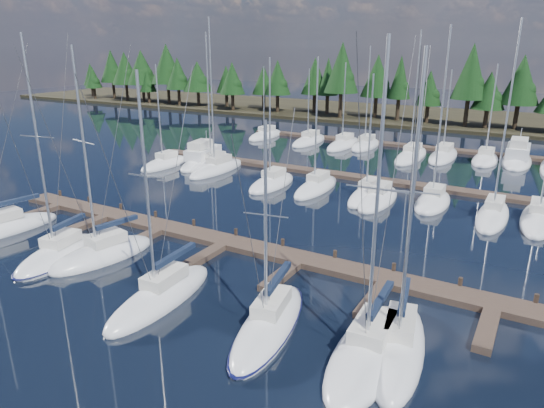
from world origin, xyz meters
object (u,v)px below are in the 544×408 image
Objects in this scene: motor_yacht_left at (203,160)px; motor_yacht_right at (517,158)px; front_sailboat_6 at (398,346)px; front_sailboat_5 at (369,351)px; front_sailboat_3 at (161,296)px; front_sailboat_4 at (269,324)px; front_sailboat_1 at (59,255)px; front_sailboat_2 at (103,254)px; main_dock at (223,245)px.

motor_yacht_right reaches higher than motor_yacht_left.
front_sailboat_6 is 45.89m from motor_yacht_right.
front_sailboat_5 reaches higher than motor_yacht_right.
front_sailboat_3 is 50.07m from motor_yacht_right.
motor_yacht_left is (-18.52, 27.97, 0.23)m from front_sailboat_3.
front_sailboat_4 is at bearing -47.24° from motor_yacht_left.
front_sailboat_5 is 1.47× the size of motor_yacht_right.
motor_yacht_right is at bearing 62.15° from front_sailboat_1.
front_sailboat_2 is 20.67m from front_sailboat_6.
front_sailboat_6 is (6.32, 1.40, 0.03)m from front_sailboat_4.
front_sailboat_5 reaches higher than front_sailboat_2.
motor_yacht_left is (-25.35, 27.41, 0.25)m from front_sailboat_4.
motor_yacht_right is at bearing 72.79° from front_sailboat_3.
front_sailboat_5 is (5.22, 0.38, 0.02)m from front_sailboat_4.
front_sailboat_6 is 40.98m from motor_yacht_left.
motor_yacht_right is (1.67, 45.86, 0.25)m from front_sailboat_6.
front_sailboat_6 is (20.66, -0.48, 0.00)m from front_sailboat_2.
main_dock is at bearing -49.29° from motor_yacht_left.
main_dock is 42.95m from motor_yacht_right.
front_sailboat_3 is 12.08m from front_sailboat_5.
front_sailboat_4 is 47.94m from motor_yacht_right.
front_sailboat_4 reaches higher than motor_yacht_left.
main_dock is 11.22m from front_sailboat_1.
front_sailboat_3 is at bearing -107.21° from motor_yacht_right.
front_sailboat_4 is 6.47m from front_sailboat_6.
main_dock is 4.27× the size of motor_yacht_right.
front_sailboat_2 is (2.48, 1.58, 0.00)m from front_sailboat_1.
front_sailboat_2 is 27.80m from motor_yacht_left.
motor_yacht_right is at bearing 63.80° from front_sailboat_2.
front_sailboat_5 reaches higher than front_sailboat_3.
front_sailboat_4 is at bearing -1.03° from front_sailboat_1.
front_sailboat_1 is (-8.61, -7.18, 0.10)m from main_dock.
main_dock is at bearing 39.82° from front_sailboat_1.
motor_yacht_left reaches higher than main_dock.
main_dock is 2.90× the size of front_sailboat_5.
main_dock is 2.98× the size of front_sailboat_6.
front_sailboat_3 is (7.52, -2.44, -0.01)m from front_sailboat_2.
front_sailboat_2 is 19.62m from front_sailboat_5.
front_sailboat_6 is at bearing 43.03° from front_sailboat_5.
front_sailboat_3 is 6.85m from front_sailboat_4.
motor_yacht_right is at bearing 67.84° from main_dock.
main_dock is 8.31m from front_sailboat_2.
front_sailboat_5 is 1.52× the size of motor_yacht_left.
front_sailboat_1 is 1.33× the size of front_sailboat_4.
front_sailboat_4 is (14.34, -1.89, -0.03)m from front_sailboat_2.
motor_yacht_left is at bearing 113.33° from front_sailboat_2.
front_sailboat_6 is (23.14, 1.10, 0.00)m from front_sailboat_1.
motor_yacht_left is at bearing 140.61° from front_sailboat_6.
front_sailboat_1 reaches higher than main_dock.
front_sailboat_5 is (12.05, 0.94, -0.00)m from front_sailboat_3.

